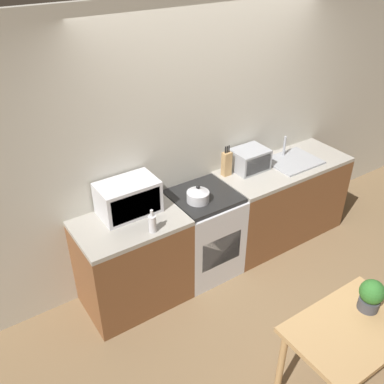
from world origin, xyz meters
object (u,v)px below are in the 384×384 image
object	(u,v)px
stove_range	(203,233)
toaster_oven	(250,160)
kettle	(198,195)
bottle	(152,223)
dining_table	(350,338)
microwave	(128,198)

from	to	relation	value
stove_range	toaster_oven	world-z (taller)	toaster_oven
kettle	bottle	size ratio (longest dim) A/B	0.99
toaster_oven	dining_table	size ratio (longest dim) A/B	0.40
microwave	bottle	xyz separation A→B (m)	(0.04, -0.35, -0.07)
stove_range	dining_table	xyz separation A→B (m)	(0.03, -1.72, 0.18)
stove_range	kettle	distance (m)	0.54
stove_range	toaster_oven	distance (m)	0.89
kettle	microwave	world-z (taller)	microwave
kettle	bottle	xyz separation A→B (m)	(-0.57, -0.17, 0.01)
dining_table	stove_range	bearing A→B (deg)	90.95
dining_table	microwave	bearing A→B (deg)	111.75
microwave	dining_table	size ratio (longest dim) A/B	0.58
bottle	dining_table	world-z (taller)	bottle
bottle	dining_table	bearing A→B (deg)	-64.84
bottle	toaster_oven	bearing A→B (deg)	15.42
stove_range	dining_table	size ratio (longest dim) A/B	1.01
kettle	bottle	bearing A→B (deg)	-163.48
microwave	dining_table	bearing A→B (deg)	-68.25
kettle	toaster_oven	size ratio (longest dim) A/B	0.59
microwave	stove_range	bearing A→B (deg)	-10.19
stove_range	bottle	distance (m)	0.89
kettle	dining_table	xyz separation A→B (m)	(0.13, -1.66, -0.34)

